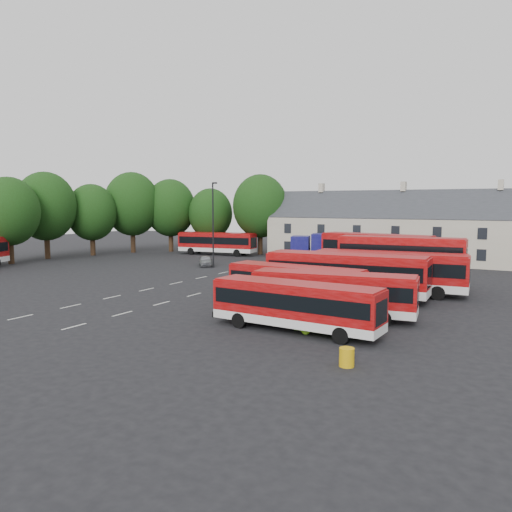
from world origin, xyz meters
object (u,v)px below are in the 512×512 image
object	(u,v)px
bus_dd_south	(401,258)
lime_car	(329,323)
bus_row_a	(296,302)
silver_car	(206,261)
box_truck	(328,247)
lamppost	(213,222)
grit_bin	(347,357)

from	to	relation	value
bus_dd_south	lime_car	bearing A→B (deg)	-91.70
bus_row_a	silver_car	size ratio (longest dim) A/B	2.77
bus_dd_south	lime_car	distance (m)	18.46
bus_row_a	box_truck	xyz separation A→B (m)	(-9.93, 30.72, 0.38)
bus_dd_south	silver_car	world-z (taller)	bus_dd_south
lime_car	bus_dd_south	bearing A→B (deg)	-2.57
lamppost	lime_car	bearing A→B (deg)	-43.65
bus_row_a	lime_car	size ratio (longest dim) A/B	2.58
bus_row_a	box_truck	bearing A→B (deg)	110.86
bus_row_a	grit_bin	world-z (taller)	bus_row_a
box_truck	lime_car	xyz separation A→B (m)	(11.84, -30.32, -1.44)
bus_dd_south	grit_bin	bearing A→B (deg)	-85.37
silver_car	lamppost	distance (m)	4.93
silver_car	box_truck	bearing A→B (deg)	-3.36
box_truck	grit_bin	size ratio (longest dim) A/B	10.44
bus_dd_south	box_truck	bearing A→B (deg)	130.57
box_truck	silver_car	distance (m)	14.75
bus_row_a	bus_dd_south	bearing A→B (deg)	88.46
grit_bin	lamppost	distance (m)	36.48
bus_dd_south	grit_bin	distance (m)	23.53
box_truck	lamppost	bearing A→B (deg)	-157.28
bus_dd_south	lamppost	distance (m)	22.22
bus_dd_south	grit_bin	world-z (taller)	bus_dd_south
box_truck	lamppost	world-z (taller)	lamppost
silver_car	grit_bin	size ratio (longest dim) A/B	4.31
lime_car	grit_bin	bearing A→B (deg)	-154.88
bus_dd_south	box_truck	xyz separation A→B (m)	(-11.40, 11.96, -0.42)
bus_row_a	box_truck	distance (m)	32.28
silver_car	grit_bin	distance (m)	37.93
bus_row_a	grit_bin	distance (m)	6.54
bus_row_a	lamppost	world-z (taller)	lamppost
lime_car	grit_bin	world-z (taller)	lime_car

